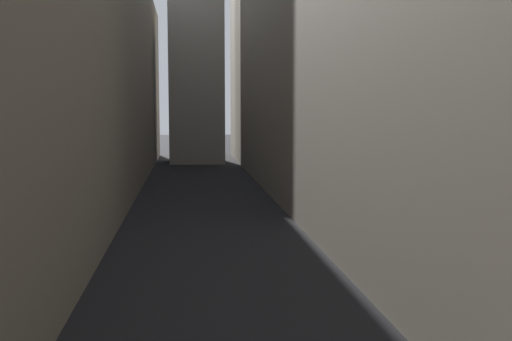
% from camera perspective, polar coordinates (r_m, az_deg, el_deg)
% --- Properties ---
extents(ground_plane, '(264.00, 264.00, 0.00)m').
position_cam_1_polar(ground_plane, '(41.56, -4.45, -4.35)').
color(ground_plane, black).
extents(building_block_left, '(11.27, 108.00, 21.24)m').
position_cam_1_polar(building_block_left, '(44.13, -19.48, 9.77)').
color(building_block_left, gray).
rests_on(building_block_left, ground).
extents(building_block_right, '(14.26, 108.00, 24.55)m').
position_cam_1_polar(building_block_right, '(45.40, 11.84, 11.95)').
color(building_block_right, gray).
rests_on(building_block_right, ground).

